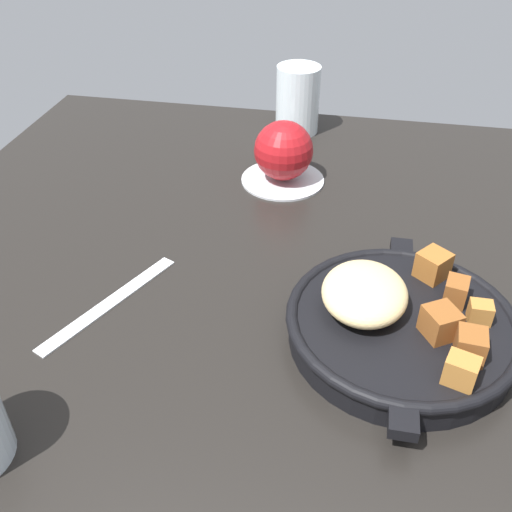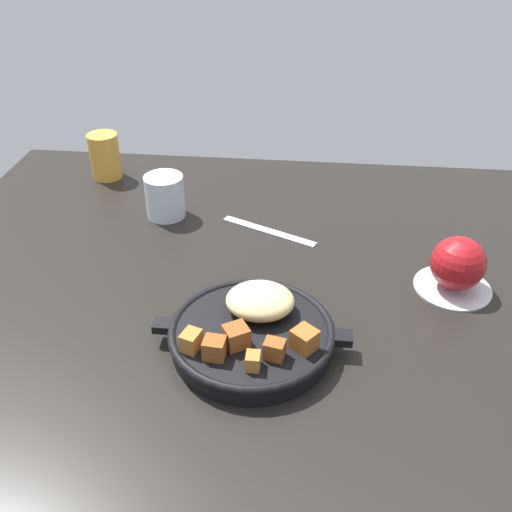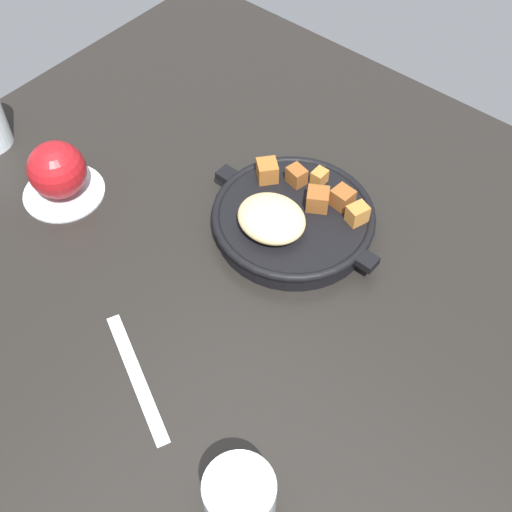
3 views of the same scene
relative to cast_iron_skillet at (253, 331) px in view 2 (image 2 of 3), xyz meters
The scene contains 7 objects.
ground_plane 11.40cm from the cast_iron_skillet, 102.02° to the left, with size 112.86×100.25×2.40cm, color black.
cast_iron_skillet is the anchor object (origin of this frame).
saucer_plate 33.52cm from the cast_iron_skillet, 28.35° to the left, with size 11.81×11.81×0.60cm, color #B7BABF.
red_apple 33.54cm from the cast_iron_skillet, 28.35° to the left, with size 8.24×8.24×8.24cm, color maroon.
butter_knife 29.87cm from the cast_iron_skillet, 90.66° to the left, with size 18.53×1.60×0.36cm, color silver.
water_glass_short 39.22cm from the cast_iron_skillet, 120.67° to the left, with size 7.25×7.25×7.97cm, color silver.
juice_glass_amber 60.62cm from the cast_iron_skillet, 126.74° to the left, with size 6.25×6.25×9.44cm, color gold.
Camera 2 is at (8.70, -67.79, 53.21)cm, focal length 39.82 mm.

